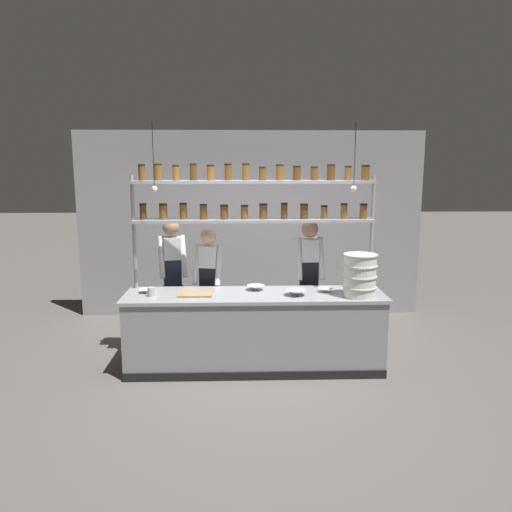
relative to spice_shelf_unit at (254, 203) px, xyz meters
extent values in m
plane|color=#5B5651|center=(0.00, -0.33, -1.96)|extent=(40.00, 40.00, 0.00)
cube|color=#939399|center=(0.00, 1.92, -0.49)|extent=(5.46, 0.12, 2.94)
cube|color=gray|center=(0.00, -0.33, -1.52)|extent=(3.00, 0.72, 0.88)
cube|color=#999BA0|center=(0.00, -0.33, -1.06)|extent=(3.06, 0.76, 0.04)
cube|color=black|center=(0.00, -0.70, -1.91)|extent=(3.00, 0.03, 0.10)
cylinder|color=#999BA0|center=(-1.45, 0.00, -0.81)|extent=(0.04, 0.04, 2.29)
cylinder|color=#999BA0|center=(1.45, 0.00, -0.81)|extent=(0.04, 0.04, 2.29)
cube|color=#999BA0|center=(0.00, 0.00, -0.21)|extent=(2.90, 0.28, 0.04)
cylinder|color=#513314|center=(-1.33, 0.00, -0.11)|extent=(0.08, 0.08, 0.17)
cylinder|color=black|center=(-1.33, 0.00, -0.01)|extent=(0.08, 0.08, 0.02)
cylinder|color=brown|center=(-1.09, 0.00, -0.11)|extent=(0.10, 0.10, 0.17)
cylinder|color=black|center=(-1.09, 0.00, -0.01)|extent=(0.10, 0.10, 0.02)
cylinder|color=brown|center=(-0.85, 0.00, -0.10)|extent=(0.09, 0.09, 0.18)
cylinder|color=black|center=(-0.85, 0.00, 0.00)|extent=(0.09, 0.09, 0.02)
cylinder|color=brown|center=(-0.61, 0.00, -0.11)|extent=(0.09, 0.09, 0.16)
cylinder|color=black|center=(-0.61, 0.00, -0.02)|extent=(0.09, 0.09, 0.02)
cylinder|color=brown|center=(-0.36, 0.00, -0.11)|extent=(0.09, 0.09, 0.16)
cylinder|color=black|center=(-0.36, 0.00, -0.03)|extent=(0.10, 0.10, 0.02)
cylinder|color=brown|center=(-0.11, 0.00, -0.12)|extent=(0.09, 0.09, 0.15)
cylinder|color=black|center=(-0.11, 0.00, -0.03)|extent=(0.09, 0.09, 0.02)
cylinder|color=brown|center=(0.12, 0.00, -0.11)|extent=(0.10, 0.10, 0.17)
cylinder|color=black|center=(0.12, 0.00, -0.01)|extent=(0.10, 0.10, 0.02)
cylinder|color=#513314|center=(0.37, 0.00, -0.10)|extent=(0.08, 0.08, 0.17)
cylinder|color=black|center=(0.37, 0.00, -0.01)|extent=(0.08, 0.08, 0.02)
cylinder|color=#513314|center=(0.61, 0.00, -0.11)|extent=(0.09, 0.09, 0.17)
cylinder|color=black|center=(0.61, 0.00, -0.02)|extent=(0.10, 0.10, 0.02)
cylinder|color=brown|center=(0.86, 0.00, -0.12)|extent=(0.08, 0.08, 0.15)
cylinder|color=black|center=(0.86, 0.00, -0.04)|extent=(0.08, 0.08, 0.02)
cylinder|color=brown|center=(1.10, 0.00, -0.11)|extent=(0.08, 0.08, 0.17)
cylinder|color=black|center=(1.10, 0.00, -0.01)|extent=(0.08, 0.08, 0.02)
cylinder|color=brown|center=(1.34, 0.00, -0.11)|extent=(0.09, 0.09, 0.16)
cylinder|color=black|center=(1.34, 0.00, -0.02)|extent=(0.09, 0.09, 0.02)
cube|color=#999BA0|center=(0.00, 0.00, 0.26)|extent=(2.90, 0.28, 0.04)
cylinder|color=brown|center=(-1.33, 0.00, 0.36)|extent=(0.08, 0.08, 0.17)
cylinder|color=black|center=(-1.33, 0.00, 0.45)|extent=(0.08, 0.08, 0.02)
cylinder|color=brown|center=(-1.14, 0.00, 0.36)|extent=(0.10, 0.10, 0.18)
cylinder|color=black|center=(-1.14, 0.00, 0.46)|extent=(0.10, 0.10, 0.02)
cylinder|color=brown|center=(-0.92, 0.00, 0.35)|extent=(0.08, 0.08, 0.16)
cylinder|color=black|center=(-0.92, 0.00, 0.44)|extent=(0.08, 0.08, 0.02)
cylinder|color=#513314|center=(-0.72, 0.00, 0.36)|extent=(0.08, 0.08, 0.18)
cylinder|color=black|center=(-0.72, 0.00, 0.46)|extent=(0.09, 0.09, 0.02)
cylinder|color=brown|center=(-0.51, 0.00, 0.35)|extent=(0.09, 0.09, 0.16)
cylinder|color=black|center=(-0.51, 0.00, 0.45)|extent=(0.09, 0.09, 0.02)
cylinder|color=brown|center=(-0.31, 0.00, 0.36)|extent=(0.09, 0.09, 0.18)
cylinder|color=black|center=(-0.31, 0.00, 0.46)|extent=(0.09, 0.09, 0.02)
cylinder|color=brown|center=(-0.09, 0.00, 0.36)|extent=(0.09, 0.09, 0.18)
cylinder|color=black|center=(-0.09, 0.00, 0.46)|extent=(0.09, 0.09, 0.02)
cylinder|color=brown|center=(0.10, 0.00, 0.34)|extent=(0.09, 0.09, 0.14)
cylinder|color=black|center=(0.10, 0.00, 0.43)|extent=(0.09, 0.09, 0.02)
cylinder|color=brown|center=(0.31, 0.00, 0.36)|extent=(0.09, 0.09, 0.17)
cylinder|color=black|center=(0.31, 0.00, 0.45)|extent=(0.10, 0.10, 0.02)
cylinder|color=#513314|center=(0.52, 0.00, 0.35)|extent=(0.09, 0.09, 0.15)
cylinder|color=black|center=(0.52, 0.00, 0.44)|extent=(0.10, 0.10, 0.02)
cylinder|color=brown|center=(0.72, 0.00, 0.35)|extent=(0.09, 0.09, 0.14)
cylinder|color=black|center=(0.72, 0.00, 0.43)|extent=(0.09, 0.09, 0.02)
cylinder|color=#513314|center=(0.93, 0.00, 0.36)|extent=(0.10, 0.10, 0.17)
cylinder|color=black|center=(0.93, 0.00, 0.45)|extent=(0.10, 0.10, 0.02)
cylinder|color=brown|center=(1.13, 0.00, 0.35)|extent=(0.08, 0.08, 0.15)
cylinder|color=black|center=(1.13, 0.00, 0.43)|extent=(0.08, 0.08, 0.02)
cylinder|color=brown|center=(1.34, 0.00, 0.35)|extent=(0.10, 0.10, 0.16)
cylinder|color=black|center=(1.34, 0.00, 0.45)|extent=(0.10, 0.10, 0.02)
cylinder|color=black|center=(-1.14, 0.45, -1.54)|extent=(0.11, 0.11, 0.83)
cylinder|color=black|center=(-0.99, 0.49, -1.54)|extent=(0.11, 0.11, 0.83)
cube|color=#232838|center=(-1.07, 0.47, -0.95)|extent=(0.26, 0.22, 0.36)
cube|color=white|center=(-1.07, 0.47, -0.62)|extent=(0.26, 0.23, 0.29)
sphere|color=#A37A5B|center=(-1.07, 0.47, -0.35)|extent=(0.22, 0.22, 0.22)
cylinder|color=white|center=(-1.19, 0.38, -0.72)|extent=(0.13, 0.26, 0.54)
cylinder|color=white|center=(-0.91, 0.45, -0.72)|extent=(0.13, 0.26, 0.54)
cylinder|color=black|center=(-0.65, 0.27, -1.57)|extent=(0.11, 0.11, 0.78)
cylinder|color=black|center=(-0.49, 0.23, -1.57)|extent=(0.11, 0.11, 0.78)
cube|color=black|center=(-0.57, 0.25, -1.00)|extent=(0.25, 0.21, 0.34)
cube|color=white|center=(-0.57, 0.25, -0.69)|extent=(0.25, 0.22, 0.28)
sphere|color=beige|center=(-0.57, 0.25, -0.43)|extent=(0.21, 0.21, 0.21)
cylinder|color=white|center=(-0.72, 0.22, -0.79)|extent=(0.12, 0.25, 0.52)
cylinder|color=white|center=(-0.44, 0.16, -0.79)|extent=(0.12, 0.25, 0.52)
cylinder|color=black|center=(0.65, 0.29, -1.54)|extent=(0.11, 0.11, 0.83)
cylinder|color=black|center=(0.81, 0.30, -1.54)|extent=(0.11, 0.11, 0.83)
cube|color=black|center=(0.73, 0.30, -0.95)|extent=(0.23, 0.18, 0.36)
cube|color=white|center=(0.73, 0.30, -0.63)|extent=(0.23, 0.19, 0.29)
sphere|color=#A37A5B|center=(0.73, 0.30, -0.35)|extent=(0.22, 0.22, 0.22)
cylinder|color=white|center=(0.59, 0.23, -0.73)|extent=(0.08, 0.26, 0.54)
cylinder|color=white|center=(0.88, 0.24, -0.73)|extent=(0.08, 0.26, 0.54)
cylinder|color=white|center=(1.20, -0.50, -0.98)|extent=(0.37, 0.37, 0.11)
cylinder|color=silver|center=(1.20, -0.50, -0.92)|extent=(0.39, 0.39, 0.01)
cylinder|color=white|center=(1.20, -0.50, -0.86)|extent=(0.37, 0.37, 0.11)
cylinder|color=silver|center=(1.20, -0.50, -0.79)|extent=(0.39, 0.39, 0.01)
cylinder|color=white|center=(1.20, -0.50, -0.73)|extent=(0.37, 0.37, 0.11)
cylinder|color=silver|center=(1.20, -0.50, -0.67)|extent=(0.39, 0.39, 0.01)
cylinder|color=white|center=(1.20, -0.50, -0.61)|extent=(0.37, 0.37, 0.11)
cylinder|color=silver|center=(1.20, -0.50, -0.55)|extent=(0.39, 0.39, 0.01)
cube|color=#A88456|center=(-0.69, -0.38, -1.03)|extent=(0.40, 0.26, 0.02)
cylinder|color=white|center=(-1.28, -0.25, -1.03)|extent=(0.08, 0.08, 0.01)
cone|color=white|center=(-1.28, -0.25, -1.01)|extent=(0.17, 0.17, 0.05)
cylinder|color=silver|center=(0.85, -0.29, -1.03)|extent=(0.08, 0.08, 0.01)
cone|color=silver|center=(0.85, -0.29, -1.01)|extent=(0.17, 0.17, 0.05)
cylinder|color=#B2B7BC|center=(0.48, -0.43, -1.03)|extent=(0.11, 0.11, 0.01)
cone|color=#B2B7BC|center=(0.48, -0.43, -1.00)|extent=(0.24, 0.24, 0.07)
cylinder|color=silver|center=(0.02, -0.16, -1.03)|extent=(0.10, 0.10, 0.01)
cone|color=silver|center=(0.02, -0.16, -1.01)|extent=(0.22, 0.22, 0.06)
cylinder|color=#B2B7BC|center=(-1.19, -0.41, -0.98)|extent=(0.08, 0.08, 0.11)
cylinder|color=black|center=(-1.13, -0.33, 0.56)|extent=(0.01, 0.01, 0.74)
sphere|color=#F9E5B2|center=(-1.13, -0.33, 0.19)|extent=(0.07, 0.07, 0.07)
cylinder|color=black|center=(1.13, -0.33, 0.56)|extent=(0.01, 0.01, 0.74)
sphere|color=#F9E5B2|center=(1.13, -0.33, 0.19)|extent=(0.07, 0.07, 0.07)
camera|label=1|loc=(-0.16, -6.02, 0.46)|focal=35.00mm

